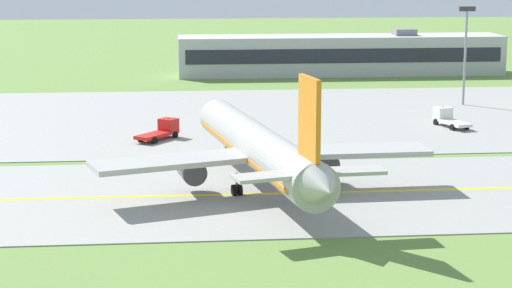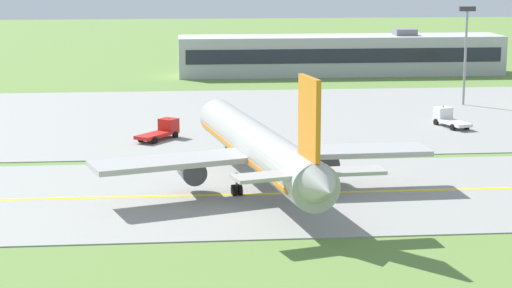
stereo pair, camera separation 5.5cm
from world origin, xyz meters
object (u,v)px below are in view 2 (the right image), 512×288
Objects in this scene: service_truck_fuel at (448,118)px; apron_light_mast at (466,43)px; airplane_lead at (259,148)px; service_truck_catering at (162,130)px.

service_truck_fuel is 0.46× the size of apron_light_mast.
service_truck_fuel is (27.75, 30.99, -2.95)m from airplane_lead.
service_truck_fuel is 37.51m from service_truck_catering.
apron_light_mast reaches higher than service_truck_fuel.
service_truck_catering is (-37.15, -5.19, 0.00)m from service_truck_fuel.
service_truck_fuel is at bearing -113.82° from apron_light_mast.
apron_light_mast is at bearing 26.46° from service_truck_catering.
airplane_lead is at bearing -126.29° from apron_light_mast.
service_truck_fuel is 1.06× the size of service_truck_catering.
airplane_lead is 27.62m from service_truck_catering.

